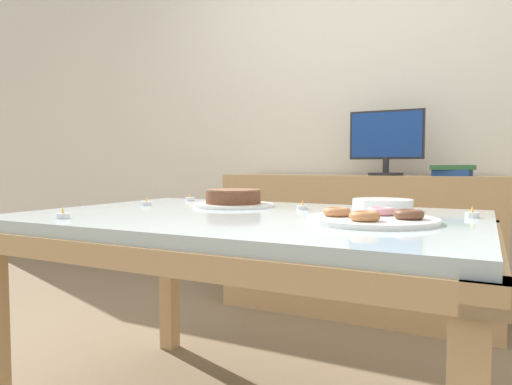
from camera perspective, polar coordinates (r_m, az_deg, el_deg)
wall_back at (r=3.13m, az=13.98°, el=10.63°), size 8.00×0.10×2.60m
dining_table at (r=1.52m, az=-0.86°, el=-5.94°), size 1.48×1.02×0.74m
sideboard at (r=2.85m, az=12.38°, el=-6.37°), size 1.61×0.44×0.84m
computer_monitor at (r=2.77m, az=15.96°, el=5.99°), size 0.42×0.20×0.38m
book_stack at (r=2.72m, az=23.34°, el=2.58°), size 0.24×0.18×0.06m
cake_chocolate_round at (r=1.78m, az=-2.85°, el=-0.84°), size 0.32×0.32×0.07m
pastry_platter at (r=1.31m, az=14.28°, el=-3.12°), size 0.36×0.36×0.04m
plate_stack at (r=1.68m, az=15.54°, el=-1.48°), size 0.21×0.21×0.04m
tealight_centre at (r=1.53m, az=25.40°, el=-2.48°), size 0.04×0.04×0.04m
tealight_left_edge at (r=1.87m, az=-13.55°, el=-1.28°), size 0.04×0.04×0.04m
tealight_right_edge at (r=2.09m, az=-8.25°, el=-0.77°), size 0.04×0.04×0.04m
tealight_near_front at (r=1.66m, az=5.82°, el=-1.79°), size 0.04×0.04×0.04m
tealight_near_cakes at (r=1.48m, az=-22.99°, el=-2.61°), size 0.04×0.04×0.04m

